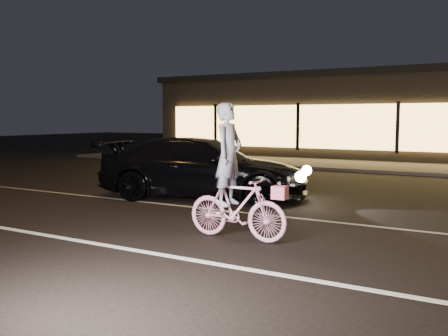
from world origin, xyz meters
The scene contains 7 objects.
ground centered at (0.00, 0.00, 0.00)m, with size 90.00×90.00×0.00m, color black.
lane_stripe_near centered at (0.00, -1.50, 0.00)m, with size 60.00×0.12×0.01m, color silver.
lane_stripe_far centered at (0.00, 2.00, 0.00)m, with size 60.00×0.10×0.01m, color gray.
sidewalk centered at (0.00, 13.00, 0.06)m, with size 30.00×4.00×0.12m, color #383533.
storefront centered at (0.00, 18.97, 2.15)m, with size 25.40×8.42×4.20m.
cyclist centered at (0.29, -0.11, 0.80)m, with size 1.78×0.61×2.24m.
sedan centered at (-2.42, 3.22, 0.75)m, with size 5.56×3.39×1.51m.
Camera 1 is at (4.18, -7.22, 1.99)m, focal length 40.00 mm.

